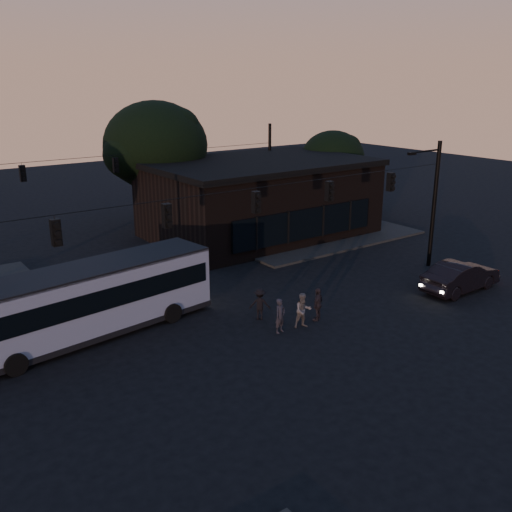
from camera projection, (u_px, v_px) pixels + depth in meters
ground at (311, 346)px, 24.31m from camera, size 120.00×120.00×0.00m
sidewalk_far_right at (308, 232)px, 41.83m from camera, size 14.00×10.00×0.15m
building at (259, 198)px, 40.88m from camera, size 15.40×10.41×5.40m
tree_behind at (156, 146)px, 41.69m from camera, size 7.60×7.60×9.43m
tree_right at (333, 158)px, 46.93m from camera, size 5.20×5.20×6.86m
signal_rig_near at (256, 226)px, 26.07m from camera, size 26.24×0.30×7.50m
signal_rig_far at (117, 182)px, 38.49m from camera, size 26.24×0.30×7.50m
bus at (91, 297)px, 24.80m from camera, size 11.55×4.04×3.18m
car at (461, 276)px, 30.40m from camera, size 4.88×1.72×1.61m
pedestrian_a at (280, 316)px, 25.36m from camera, size 0.66×0.52×1.60m
pedestrian_b at (303, 310)px, 25.87m from camera, size 0.96×0.85×1.65m
pedestrian_c at (318, 304)px, 26.65m from camera, size 1.02×0.79×1.61m
pedestrian_d at (260, 304)px, 26.78m from camera, size 1.13×1.06×1.54m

